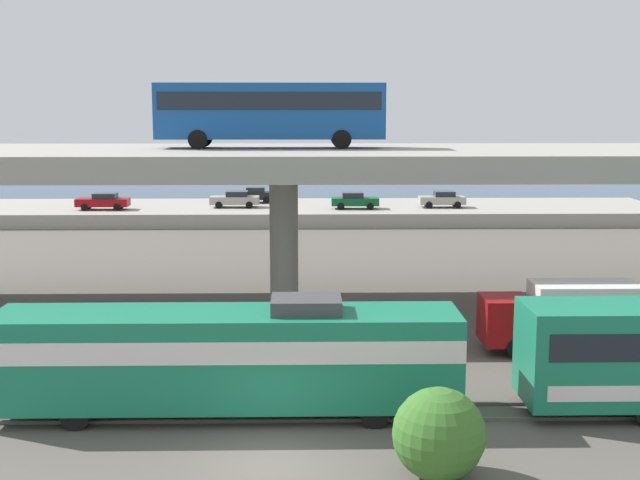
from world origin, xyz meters
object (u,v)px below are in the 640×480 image
service_truck_east (564,315)px  parked_car_1 (355,200)px  parked_car_2 (442,199)px  parked_car_4 (103,201)px  transit_bus_on_overpass (270,109)px  parked_car_3 (254,195)px  parked_car_0 (235,199)px  train_locomotive (205,354)px

service_truck_east → parked_car_1: service_truck_east is taller
service_truck_east → parked_car_2: size_ratio=1.62×
parked_car_2 → parked_car_4: bearing=2.1°
transit_bus_on_overpass → parked_car_3: size_ratio=2.97×
parked_car_2 → parked_car_3: size_ratio=1.04×
parked_car_1 → parked_car_4: 22.76m
parked_car_0 → parked_car_4: size_ratio=0.96×
transit_bus_on_overpass → parked_car_2: size_ratio=2.85×
service_truck_east → parked_car_3: service_truck_east is taller
parked_car_2 → parked_car_3: bearing=-13.5°
transit_bus_on_overpass → service_truck_east: transit_bus_on_overpass is taller
service_truck_east → parked_car_3: (-16.17, 46.27, 0.39)m
parked_car_3 → train_locomotive: bearing=91.5°
transit_bus_on_overpass → parked_car_2: (14.57, 32.42, -8.43)m
transit_bus_on_overpass → parked_car_3: bearing=-85.2°
parked_car_2 → parked_car_4: same height
train_locomotive → parked_car_0: train_locomotive is taller
parked_car_0 → parked_car_2: (19.15, -0.43, -0.00)m
parked_car_0 → parked_car_4: bearing=7.5°
parked_car_2 → parked_car_3: 18.13m
train_locomotive → parked_car_4: 50.55m
transit_bus_on_overpass → parked_car_0: (-4.58, 32.85, -8.42)m
parked_car_2 → parked_car_4: (-30.94, -1.12, 0.00)m
parked_car_4 → parked_car_3: bearing=-158.1°
train_locomotive → transit_bus_on_overpass: bearing=-95.6°
transit_bus_on_overpass → parked_car_1: (6.39, 31.52, -8.43)m
parked_car_0 → parked_car_1: bearing=173.1°
parked_car_1 → parked_car_2: size_ratio=1.02×
parked_car_1 → parked_car_3: 10.75m
train_locomotive → parked_car_1: bearing=-99.4°
train_locomotive → parked_car_2: size_ratio=4.04×
train_locomotive → parked_car_2: 52.08m
parked_car_2 → parked_car_1: bearing=6.3°
train_locomotive → parked_car_0: size_ratio=3.80×
train_locomotive → parked_car_0: (-2.91, 49.91, -0.16)m
transit_bus_on_overpass → service_truck_east: 18.49m
parked_car_0 → parked_car_3: same height
service_truck_east → train_locomotive: bearing=26.8°
parked_car_0 → parked_car_1: 11.05m
parked_car_1 → service_truck_east: bearing=-80.7°
service_truck_east → transit_bus_on_overpass: bearing=-36.2°
parked_car_0 → parked_car_2: 19.15m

